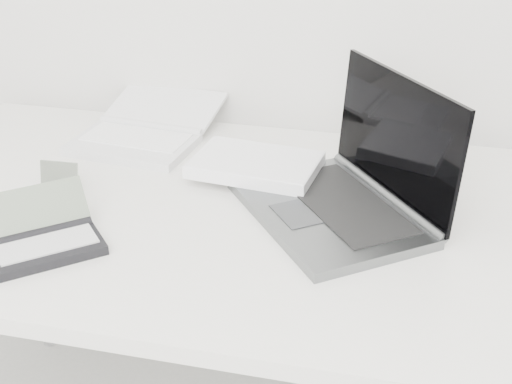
% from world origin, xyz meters
% --- Properties ---
extents(desk, '(1.60, 0.80, 0.73)m').
position_xyz_m(desk, '(0.00, 1.55, 0.68)').
color(desk, white).
rests_on(desk, ground).
extents(laptop_large, '(0.52, 0.45, 0.25)m').
position_xyz_m(laptop_large, '(0.07, 1.61, 0.77)').
color(laptop_large, slate).
rests_on(laptop_large, desk).
extents(netbook_open_white, '(0.29, 0.36, 0.06)m').
position_xyz_m(netbook_open_white, '(-0.36, 1.81, 0.75)').
color(netbook_open_white, white).
rests_on(netbook_open_white, desk).
extents(pda_silver, '(0.08, 0.08, 0.06)m').
position_xyz_m(pda_silver, '(-0.42, 1.51, 0.74)').
color(pda_silver, silver).
rests_on(pda_silver, desk).
extents(palmtop_charcoal, '(0.23, 0.23, 0.08)m').
position_xyz_m(palmtop_charcoal, '(-0.35, 1.34, 0.75)').
color(palmtop_charcoal, black).
rests_on(palmtop_charcoal, desk).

